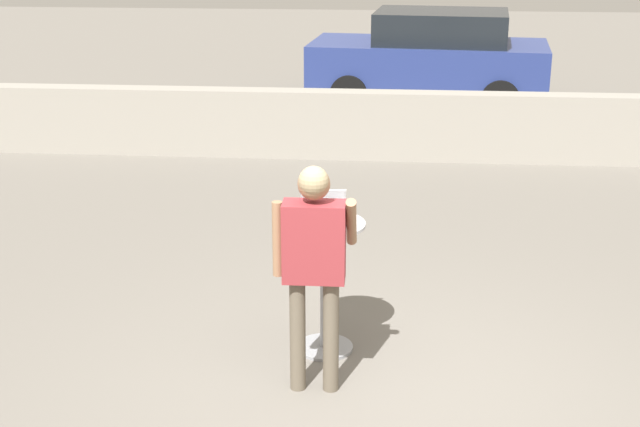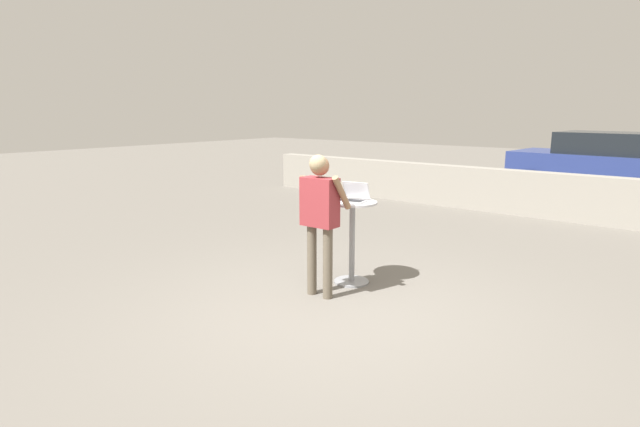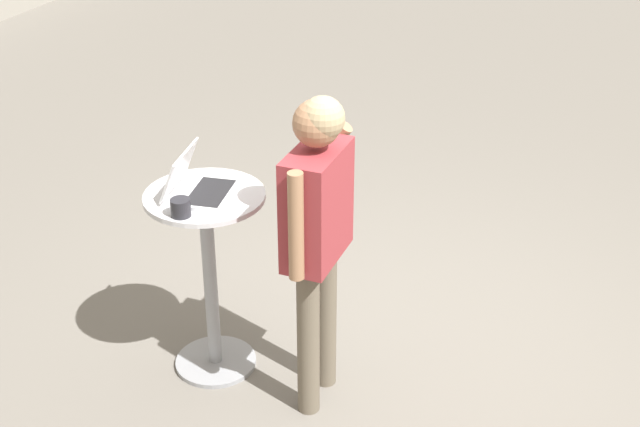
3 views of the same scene
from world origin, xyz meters
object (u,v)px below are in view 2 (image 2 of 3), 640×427
(laptop, at_px, (353,197))
(standing_person, at_px, (320,208))
(cafe_table, at_px, (352,233))
(parked_car_near_street, at_px, (600,164))
(coffee_mug, at_px, (337,196))

(laptop, height_order, standing_person, standing_person)
(cafe_table, height_order, parked_car_near_street, parked_car_near_street)
(laptop, relative_size, parked_car_near_street, 0.09)
(coffee_mug, bearing_deg, cafe_table, 1.89)
(cafe_table, height_order, coffee_mug, coffee_mug)
(parked_car_near_street, bearing_deg, laptop, -96.75)
(laptop, xyz_separation_m, coffee_mug, (-0.22, -0.03, -0.01))
(cafe_table, xyz_separation_m, parked_car_near_street, (1.07, 9.16, 0.18))
(standing_person, height_order, parked_car_near_street, standing_person)
(laptop, height_order, coffee_mug, laptop)
(laptop, distance_m, coffee_mug, 0.22)
(laptop, xyz_separation_m, parked_car_near_street, (1.08, 9.14, -0.27))
(coffee_mug, distance_m, standing_person, 0.63)
(cafe_table, height_order, standing_person, standing_person)
(standing_person, distance_m, parked_car_near_street, 9.83)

